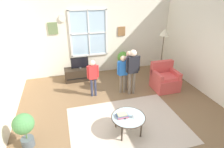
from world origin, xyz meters
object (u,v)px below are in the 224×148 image
object	(u,v)px
television	(80,63)
potted_plant_by_window	(123,60)
person_blue_shirt	(123,70)
person_black_shirt	(133,67)
person_red_shirt	(93,74)
remote_near_books	(125,117)
tv_stand	(81,74)
book_stack	(122,115)
person_pink_shirt	(129,66)
floor_lamp	(164,38)
cup	(134,116)
armchair	(165,79)
coffee_table	(128,118)

from	to	relation	value
television	potted_plant_by_window	size ratio (longest dim) A/B	0.69
person_blue_shirt	person_black_shirt	bearing A→B (deg)	-30.11
person_red_shirt	remote_near_books	bearing A→B (deg)	-77.85
person_black_shirt	person_blue_shirt	xyz separation A→B (m)	(-0.25, 0.15, -0.13)
television	person_black_shirt	size ratio (longest dim) A/B	0.42
television	tv_stand	bearing A→B (deg)	90.00
television	book_stack	distance (m)	3.00
person_pink_shirt	book_stack	bearing A→B (deg)	-114.18
television	floor_lamp	world-z (taller)	floor_lamp
tv_stand	cup	distance (m)	3.17
cup	floor_lamp	world-z (taller)	floor_lamp
tv_stand	floor_lamp	size ratio (longest dim) A/B	0.62
person_black_shirt	potted_plant_by_window	size ratio (longest dim) A/B	1.66
potted_plant_by_window	floor_lamp	xyz separation A→B (m)	(1.17, -0.74, 0.97)
tv_stand	television	bearing A→B (deg)	-90.00
potted_plant_by_window	floor_lamp	bearing A→B (deg)	-32.21
potted_plant_by_window	floor_lamp	size ratio (longest dim) A/B	0.49
floor_lamp	armchair	bearing A→B (deg)	-108.79
television	coffee_table	world-z (taller)	television
armchair	coffee_table	size ratio (longest dim) A/B	1.12
tv_stand	remote_near_books	world-z (taller)	remote_near_books
coffee_table	potted_plant_by_window	world-z (taller)	potted_plant_by_window
person_black_shirt	person_blue_shirt	bearing A→B (deg)	149.89
armchair	book_stack	bearing A→B (deg)	-141.95
coffee_table	television	bearing A→B (deg)	103.20
potted_plant_by_window	cup	bearing A→B (deg)	-104.78
person_red_shirt	person_pink_shirt	xyz separation A→B (m)	(1.15, 0.11, 0.08)
cup	book_stack	bearing A→B (deg)	156.48
remote_near_books	floor_lamp	bearing A→B (deg)	47.20
coffee_table	remote_near_books	world-z (taller)	remote_near_books
potted_plant_by_window	remote_near_books	bearing A→B (deg)	-108.25
book_stack	person_blue_shirt	distance (m)	1.80
potted_plant_by_window	coffee_table	bearing A→B (deg)	-106.96
floor_lamp	book_stack	bearing A→B (deg)	-134.07
floor_lamp	remote_near_books	bearing A→B (deg)	-132.80
tv_stand	person_red_shirt	bearing A→B (deg)	-78.71
remote_near_books	person_red_shirt	distance (m)	1.83
person_black_shirt	person_pink_shirt	world-z (taller)	person_black_shirt
coffee_table	remote_near_books	xyz separation A→B (m)	(-0.08, 0.00, 0.04)
coffee_table	floor_lamp	size ratio (longest dim) A/B	0.43
tv_stand	armchair	distance (m)	2.91
tv_stand	person_blue_shirt	xyz separation A→B (m)	(1.15, -1.27, 0.55)
person_pink_shirt	television	bearing A→B (deg)	141.56
person_black_shirt	cup	bearing A→B (deg)	-109.81
person_black_shirt	potted_plant_by_window	distance (m)	1.60
coffee_table	remote_near_books	bearing A→B (deg)	177.47
remote_near_books	person_pink_shirt	world-z (taller)	person_pink_shirt
remote_near_books	floor_lamp	xyz separation A→B (m)	(2.20, 2.37, 1.06)
cup	person_red_shirt	world-z (taller)	person_red_shirt
person_blue_shirt	remote_near_books	bearing A→B (deg)	-107.06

